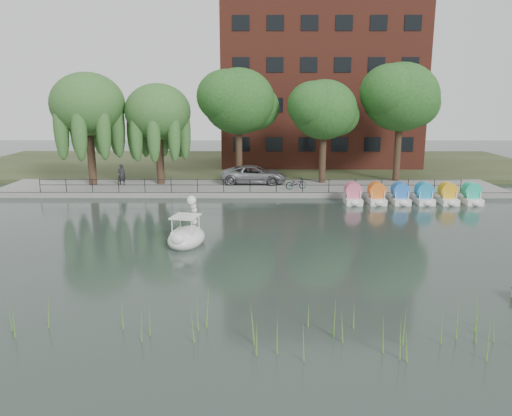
{
  "coord_description": "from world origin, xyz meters",
  "views": [
    {
      "loc": [
        0.62,
        -24.0,
        7.79
      ],
      "look_at": [
        0.5,
        4.0,
        1.3
      ],
      "focal_mm": 35.0,
      "sensor_mm": 36.0,
      "label": 1
    }
  ],
  "objects_px": {
    "bicycle": "(296,183)",
    "swan_boat": "(187,234)",
    "pedestrian": "(121,173)",
    "minivan": "(254,173)"
  },
  "relations": [
    {
      "from": "minivan",
      "to": "swan_boat",
      "type": "height_order",
      "value": "swan_boat"
    },
    {
      "from": "minivan",
      "to": "pedestrian",
      "type": "xyz_separation_m",
      "value": [
        -10.85,
        -0.77,
        0.13
      ]
    },
    {
      "from": "pedestrian",
      "to": "swan_boat",
      "type": "distance_m",
      "value": 16.75
    },
    {
      "from": "bicycle",
      "to": "pedestrian",
      "type": "bearing_deg",
      "value": 63.45
    },
    {
      "from": "swan_boat",
      "to": "pedestrian",
      "type": "bearing_deg",
      "value": 128.59
    },
    {
      "from": "minivan",
      "to": "bicycle",
      "type": "xyz_separation_m",
      "value": [
        3.3,
        -2.46,
        -0.36
      ]
    },
    {
      "from": "bicycle",
      "to": "minivan",
      "type": "bearing_deg",
      "value": 33.6
    },
    {
      "from": "bicycle",
      "to": "swan_boat",
      "type": "xyz_separation_m",
      "value": [
        -6.74,
        -13.31,
        -0.37
      ]
    },
    {
      "from": "pedestrian",
      "to": "swan_boat",
      "type": "xyz_separation_m",
      "value": [
        7.41,
        -14.99,
        -0.86
      ]
    },
    {
      "from": "minivan",
      "to": "bicycle",
      "type": "height_order",
      "value": "minivan"
    }
  ]
}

